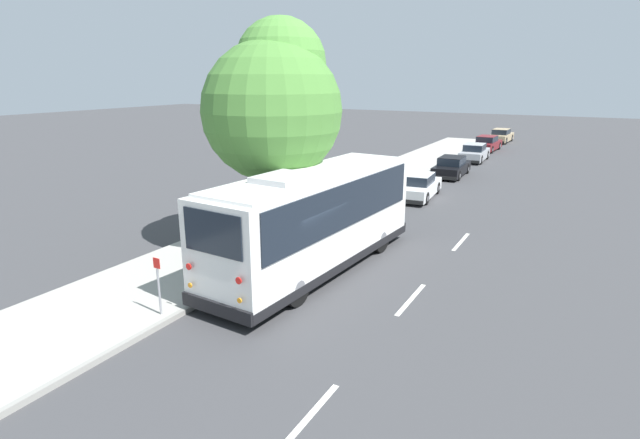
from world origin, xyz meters
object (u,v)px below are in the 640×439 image
at_px(parked_sedan_tan, 501,136).
at_px(sign_post_far, 207,273).
at_px(parked_sedan_silver, 474,153).
at_px(sign_post_near, 159,286).
at_px(shuttle_bus, 315,216).
at_px(parked_sedan_white, 417,187).
at_px(parked_sedan_black, 451,167).
at_px(street_tree, 274,101).
at_px(parked_sedan_maroon, 487,144).

height_order(parked_sedan_tan, sign_post_far, parked_sedan_tan).
relative_size(parked_sedan_silver, sign_post_near, 2.80).
relative_size(shuttle_bus, parked_sedan_silver, 2.16).
bearing_deg(shuttle_bus, parked_sedan_white, 5.29).
height_order(parked_sedan_black, sign_post_near, sign_post_near).
bearing_deg(street_tree, parked_sedan_maroon, -3.32).
height_order(parked_sedan_white, parked_sedan_silver, parked_sedan_silver).
height_order(parked_sedan_maroon, parked_sedan_tan, parked_sedan_tan).
height_order(parked_sedan_black, parked_sedan_silver, parked_sedan_silver).
relative_size(shuttle_bus, street_tree, 1.18).
xyz_separation_m(parked_sedan_black, parked_sedan_silver, (6.93, 0.03, 0.02)).
height_order(parked_sedan_black, sign_post_far, parked_sedan_black).
xyz_separation_m(parked_sedan_black, sign_post_near, (-23.66, 1.59, 0.37)).
height_order(parked_sedan_white, parked_sedan_tan, parked_sedan_tan).
bearing_deg(parked_sedan_tan, sign_post_near, -179.56).
distance_m(parked_sedan_white, parked_sedan_black, 6.91).
distance_m(shuttle_bus, street_tree, 4.38).
relative_size(street_tree, sign_post_far, 8.05).
xyz_separation_m(parked_sedan_white, sign_post_near, (-16.75, 1.56, 0.36)).
xyz_separation_m(parked_sedan_tan, sign_post_near, (-43.47, 1.36, 0.35)).
relative_size(parked_sedan_tan, sign_post_far, 4.59).
height_order(shuttle_bus, parked_sedan_silver, shuttle_bus).
distance_m(parked_sedan_black, sign_post_far, 21.87).
xyz_separation_m(shuttle_bus, parked_sedan_tan, (38.36, 0.48, -1.26)).
bearing_deg(parked_sedan_white, parked_sedan_maroon, -3.44).
bearing_deg(parked_sedan_black, parked_sedan_tan, -1.10).
distance_m(parked_sedan_black, sign_post_near, 23.71).
bearing_deg(shuttle_bus, street_tree, 66.76).
distance_m(street_tree, sign_post_far, 6.52).
bearing_deg(parked_sedan_maroon, sign_post_near, -179.42).
bearing_deg(parked_sedan_maroon, parked_sedan_tan, 2.18).
distance_m(parked_sedan_tan, street_tree, 37.54).
bearing_deg(parked_sedan_black, sign_post_far, 174.08).
xyz_separation_m(parked_sedan_maroon, parked_sedan_tan, (6.78, -0.05, 0.01)).
bearing_deg(street_tree, sign_post_near, -175.84).
distance_m(street_tree, sign_post_near, 7.71).
relative_size(parked_sedan_white, street_tree, 0.55).
relative_size(parked_sedan_silver, sign_post_far, 4.41).
bearing_deg(parked_sedan_tan, parked_sedan_white, -177.34).
height_order(parked_sedan_white, parked_sedan_maroon, parked_sedan_white).
bearing_deg(sign_post_near, parked_sedan_white, -5.31).
height_order(shuttle_bus, parked_sedan_white, shuttle_bus).
bearing_deg(parked_sedan_tan, parked_sedan_silver, -176.90).
height_order(shuttle_bus, parked_sedan_black, shuttle_bus).
distance_m(parked_sedan_silver, parked_sedan_tan, 12.89).
bearing_deg(parked_sedan_maroon, parked_sedan_white, -176.66).
distance_m(parked_sedan_tan, sign_post_near, 43.49).
distance_m(parked_sedan_maroon, sign_post_far, 34.87).
distance_m(shuttle_bus, parked_sedan_silver, 25.51).
height_order(shuttle_bus, parked_sedan_tan, shuttle_bus).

